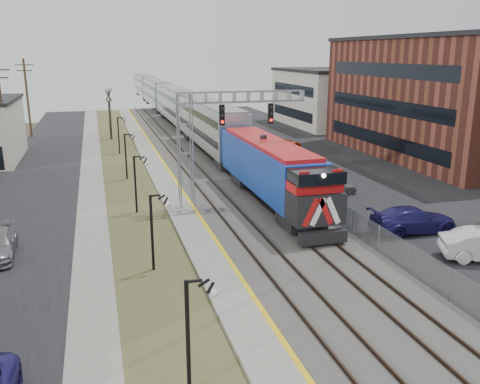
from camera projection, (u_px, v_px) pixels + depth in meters
name	position (u px, v px, depth m)	size (l,w,h in m)	color
street_west	(32.00, 194.00, 39.55)	(7.00, 120.00, 0.04)	black
sidewalk	(92.00, 190.00, 40.73)	(2.00, 120.00, 0.08)	gray
grass_median	(130.00, 188.00, 41.53)	(4.00, 120.00, 0.06)	#474B28
platform	(166.00, 184.00, 42.30)	(2.00, 120.00, 0.24)	gray
ballast_bed	(224.00, 180.00, 43.62)	(8.00, 120.00, 0.20)	#595651
parking_lot	(350.00, 172.00, 46.82)	(16.00, 120.00, 0.04)	black
platform_edge	(177.00, 182.00, 42.49)	(0.24, 120.00, 0.01)	gold
track_near	(201.00, 180.00, 43.05)	(1.58, 120.00, 0.15)	#2D2119
track_far	(241.00, 177.00, 43.97)	(1.58, 120.00, 0.15)	#2D2119
train	(172.00, 104.00, 79.67)	(3.00, 108.65, 5.33)	#1339A1
signal_gantry	(210.00, 129.00, 34.93)	(9.00, 1.07, 8.15)	gray
lampposts	(151.00, 232.00, 25.51)	(0.14, 62.14, 4.00)	black
fence	(271.00, 169.00, 44.55)	(0.04, 120.00, 1.60)	gray
bare_trees	(18.00, 152.00, 42.16)	(12.30, 42.30, 5.95)	#382D23
car_lot_d	(413.00, 220.00, 31.04)	(2.21, 5.43, 1.57)	navy
car_lot_e	(332.00, 187.00, 39.40)	(1.55, 3.84, 1.31)	gray
car_lot_f	(302.00, 161.00, 48.07)	(1.59, 4.55, 1.50)	#0C3E13
car_lot_g	(280.00, 144.00, 57.49)	(2.32, 5.03, 1.40)	#9E270C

